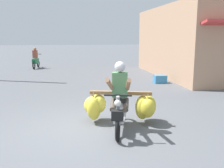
# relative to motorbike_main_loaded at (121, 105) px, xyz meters

# --- Properties ---
(ground_plane) EXTENTS (120.00, 120.00, 0.00)m
(ground_plane) POSITION_rel_motorbike_main_loaded_xyz_m (-0.91, -0.23, -0.50)
(ground_plane) COLOR #56595E
(motorbike_main_loaded) EXTENTS (1.85, 1.93, 1.58)m
(motorbike_main_loaded) POSITION_rel_motorbike_main_loaded_xyz_m (0.00, 0.00, 0.00)
(motorbike_main_loaded) COLOR black
(motorbike_main_loaded) RESTS_ON ground
(motorbike_distant_ahead_left) EXTENTS (0.52, 1.61, 1.40)m
(motorbike_distant_ahead_left) POSITION_rel_motorbike_main_loaded_xyz_m (-3.38, 11.91, 0.07)
(motorbike_distant_ahead_left) COLOR black
(motorbike_distant_ahead_left) RESTS_ON ground
(shopfront_building) EXTENTS (3.07, 8.38, 3.67)m
(shopfront_building) POSITION_rel_motorbike_main_loaded_xyz_m (5.13, 7.30, 1.34)
(shopfront_building) COLOR tan
(shopfront_building) RESTS_ON ground
(produce_crate) EXTENTS (0.56, 0.40, 0.36)m
(produce_crate) POSITION_rel_motorbike_main_loaded_xyz_m (2.93, 5.26, -0.32)
(produce_crate) COLOR teal
(produce_crate) RESTS_ON ground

